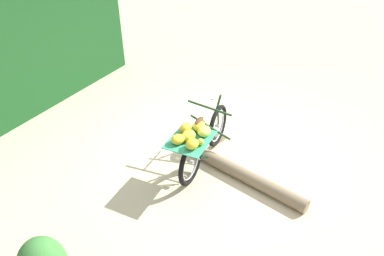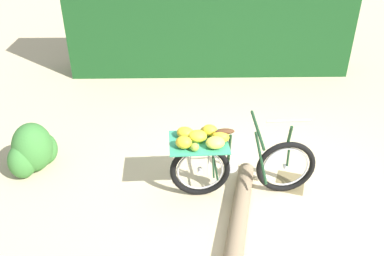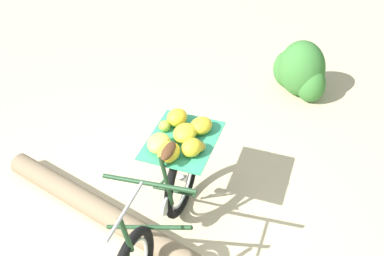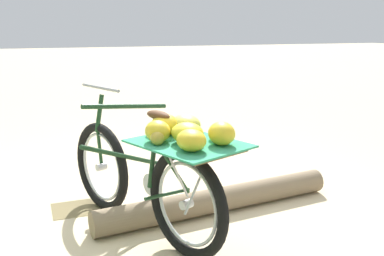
% 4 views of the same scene
% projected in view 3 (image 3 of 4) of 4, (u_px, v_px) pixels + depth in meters
% --- Properties ---
extents(bicycle, '(0.98, 1.76, 1.03)m').
position_uv_depth(bicycle, '(165.00, 195.00, 3.81)').
color(bicycle, black).
rests_on(bicycle, ground_plane).
extents(fallen_log, '(2.10, 0.43, 0.20)m').
position_uv_depth(fallen_log, '(97.00, 209.00, 4.25)').
color(fallen_log, '#7F6B51').
rests_on(fallen_log, ground_plane).
extents(shrub_cluster, '(0.72, 0.50, 0.69)m').
position_uv_depth(shrub_cluster, '(300.00, 71.00, 5.64)').
color(shrub_cluster, '#387533').
rests_on(shrub_cluster, ground_plane).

